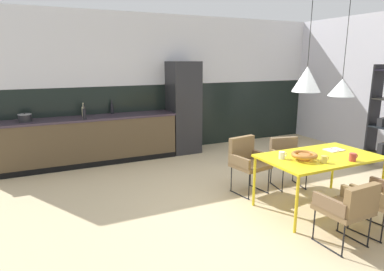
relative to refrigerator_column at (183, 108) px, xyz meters
The scene contains 20 objects.
ground_plane 3.22m from the refrigerator_column, 92.91° to the right, with size 9.71×9.71×0.00m, color #C9B287.
back_wall_splashback_dark 0.46m from the refrigerator_column, 113.44° to the left, with size 7.47×0.12×1.44m, color black.
back_wall_panel_upper 1.26m from the refrigerator_column, 113.44° to the left, with size 7.47×0.12×1.44m, color silver.
kitchen_counter 2.09m from the refrigerator_column, behind, with size 3.45×0.63×0.90m.
refrigerator_column is the anchor object (origin of this frame).
dining_table 3.39m from the refrigerator_column, 81.70° to the right, with size 1.55×0.89×0.73m.
armchair_near_window 2.65m from the refrigerator_column, 75.11° to the right, with size 0.56×0.55×0.75m.
armchair_far_side 4.24m from the refrigerator_column, 89.54° to the right, with size 0.50×0.49×0.74m.
armchair_facing_counter 2.50m from the refrigerator_column, 91.13° to the right, with size 0.55×0.54×0.83m.
fruit_bowl 3.41m from the refrigerator_column, 87.31° to the right, with size 0.32×0.32×0.10m.
open_book 3.35m from the refrigerator_column, 74.75° to the right, with size 0.25×0.18×0.02m.
mug_white_ceramic 3.75m from the refrigerator_column, 79.52° to the right, with size 0.13×0.09×0.10m.
mug_tall_blue 3.24m from the refrigerator_column, 90.90° to the right, with size 0.12×0.07×0.09m.
mug_dark_espresso 3.61m from the refrigerator_column, 85.21° to the right, with size 0.12×0.08×0.09m.
cooking_pot 3.03m from the refrigerator_column, behind, with size 0.22×0.22×0.16m.
bottle_wine_green 2.07m from the refrigerator_column, behind, with size 0.06×0.06×0.28m.
bottle_vinegar_dark 2.03m from the refrigerator_column, behind, with size 0.07×0.07×0.26m.
bottle_spice_small 1.49m from the refrigerator_column, behind, with size 0.06×0.06×0.27m.
pendant_lamp_over_table_near 3.41m from the refrigerator_column, 86.94° to the right, with size 0.34×0.34×1.26m.
pendant_lamp_over_table_far 3.47m from the refrigerator_column, 76.47° to the right, with size 0.34×0.34×1.34m.
Camera 1 is at (-2.66, -3.34, 1.96)m, focal length 30.94 mm.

